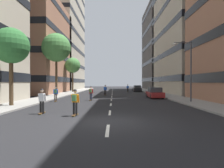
# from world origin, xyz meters

# --- Properties ---
(ground_plane) EXTENTS (145.76, 145.76, 0.00)m
(ground_plane) POSITION_xyz_m (0.00, 24.29, 0.00)
(ground_plane) COLOR black
(sidewalk_left) EXTENTS (3.42, 66.81, 0.14)m
(sidewalk_left) POSITION_xyz_m (-9.04, 27.33, 0.07)
(sidewalk_left) COLOR gray
(sidewalk_left) RESTS_ON ground_plane
(sidewalk_right) EXTENTS (3.42, 66.81, 0.14)m
(sidewalk_right) POSITION_xyz_m (9.04, 27.33, 0.07)
(sidewalk_right) COLOR gray
(sidewalk_right) RESTS_ON ground_plane
(lane_markings) EXTENTS (0.16, 57.20, 0.01)m
(lane_markings) POSITION_xyz_m (0.00, 25.50, 0.00)
(lane_markings) COLOR silver
(lane_markings) RESTS_ON ground_plane
(building_left_mid) EXTENTS (17.10, 18.35, 19.14)m
(building_left_mid) POSITION_xyz_m (-19.24, 28.75, 9.66)
(building_left_mid) COLOR #9E6B51
(building_left_mid) RESTS_ON ground_plane
(building_left_far) EXTENTS (17.10, 23.89, 37.87)m
(building_left_far) POSITION_xyz_m (-19.24, 47.94, 19.02)
(building_left_far) COLOR #B2A893
(building_left_far) RESTS_ON ground_plane
(building_right_mid) EXTENTS (17.10, 21.68, 29.78)m
(building_right_mid) POSITION_xyz_m (19.24, 28.75, 14.98)
(building_right_mid) COLOR #B2A893
(building_right_mid) RESTS_ON ground_plane
(building_right_far) EXTENTS (17.10, 20.02, 26.01)m
(building_right_far) POSITION_xyz_m (19.24, 47.94, 13.10)
(building_right_far) COLOR #4C4744
(building_right_far) RESTS_ON ground_plane
(parked_car_near) EXTENTS (1.82, 4.40, 1.52)m
(parked_car_near) POSITION_xyz_m (6.13, 15.83, 0.70)
(parked_car_near) COLOR maroon
(parked_car_near) RESTS_ON ground_plane
(parked_car_mid) EXTENTS (1.82, 4.40, 1.52)m
(parked_car_mid) POSITION_xyz_m (6.13, 35.61, 0.70)
(parked_car_mid) COLOR black
(parked_car_mid) RESTS_ON ground_plane
(street_tree_near) EXTENTS (4.62, 4.62, 10.06)m
(street_tree_near) POSITION_xyz_m (-9.04, 19.53, 7.86)
(street_tree_near) COLOR #4C3823
(street_tree_near) RESTS_ON sidewalk_left
(street_tree_mid) EXTENTS (3.44, 3.44, 7.73)m
(street_tree_mid) POSITION_xyz_m (-9.04, 31.56, 6.09)
(street_tree_mid) COLOR #4C3823
(street_tree_mid) RESTS_ON sidewalk_left
(street_tree_far) EXTENTS (3.23, 3.23, 7.03)m
(street_tree_far) POSITION_xyz_m (-9.04, 6.23, 5.50)
(street_tree_far) COLOR #4C3823
(street_tree_far) RESTS_ON sidewalk_left
(streetlamp_right) EXTENTS (2.13, 0.30, 6.50)m
(streetlamp_right) POSITION_xyz_m (8.33, 9.67, 4.14)
(streetlamp_right) COLOR #3F3F44
(streetlamp_right) RESTS_ON sidewalk_right
(skater_0) EXTENTS (0.55, 0.92, 1.78)m
(skater_0) POSITION_xyz_m (-2.28, 1.68, 1.02)
(skater_0) COLOR brown
(skater_0) RESTS_ON ground_plane
(skater_1) EXTENTS (0.56, 0.92, 1.78)m
(skater_1) POSITION_xyz_m (-6.43, 10.81, 1.02)
(skater_1) COLOR brown
(skater_1) RESTS_ON ground_plane
(skater_2) EXTENTS (0.54, 0.91, 1.78)m
(skater_2) POSITION_xyz_m (-4.76, 2.41, 0.98)
(skater_2) COLOR brown
(skater_2) RESTS_ON ground_plane
(skater_3) EXTENTS (0.57, 0.92, 1.78)m
(skater_3) POSITION_xyz_m (-1.18, 21.47, 0.98)
(skater_3) COLOR brown
(skater_3) RESTS_ON ground_plane
(skater_4) EXTENTS (0.56, 0.92, 1.78)m
(skater_4) POSITION_xyz_m (3.54, 32.06, 1.02)
(skater_4) COLOR brown
(skater_4) RESTS_ON ground_plane
(skater_5) EXTENTS (0.56, 0.92, 1.78)m
(skater_5) POSITION_xyz_m (-2.51, 12.11, 1.02)
(skater_5) COLOR brown
(skater_5) RESTS_ON ground_plane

